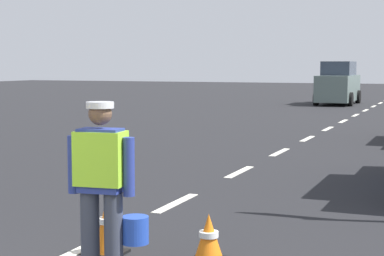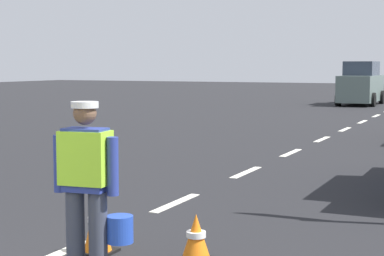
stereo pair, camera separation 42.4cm
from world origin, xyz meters
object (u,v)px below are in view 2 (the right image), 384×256
object	(u,v)px
traffic_cone_far	(97,224)
car_oncoming_third	(361,85)
traffic_cone_near	(196,238)
road_worker	(89,179)

from	to	relation	value
traffic_cone_far	car_oncoming_third	size ratio (longest dim) A/B	0.15
traffic_cone_far	traffic_cone_near	bearing A→B (deg)	7.51
traffic_cone_near	car_oncoming_third	distance (m)	27.85
car_oncoming_third	traffic_cone_far	bearing A→B (deg)	-85.35
car_oncoming_third	traffic_cone_near	bearing A→B (deg)	-83.08
traffic_cone_far	car_oncoming_third	world-z (taller)	car_oncoming_third
traffic_cone_near	traffic_cone_far	distance (m)	1.11
road_worker	traffic_cone_near	size ratio (longest dim) A/B	3.34
traffic_cone_near	car_oncoming_third	bearing A→B (deg)	96.92
road_worker	traffic_cone_far	distance (m)	0.97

